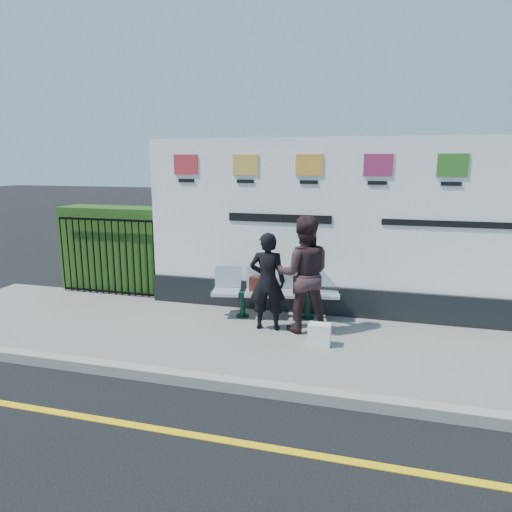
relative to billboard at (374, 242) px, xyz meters
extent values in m
plane|color=black|center=(-0.50, -3.85, -1.42)|extent=(80.00, 80.00, 0.00)
cube|color=slate|center=(-0.50, -1.35, -1.36)|extent=(14.00, 3.00, 0.12)
cube|color=gray|center=(-0.50, -2.85, -1.35)|extent=(14.00, 0.18, 0.14)
cube|color=yellow|center=(-0.50, -3.85, -1.42)|extent=(14.00, 0.10, 0.01)
cube|color=black|center=(0.00, 0.00, -1.05)|extent=(8.00, 0.30, 0.50)
cube|color=white|center=(0.00, 0.00, 0.45)|extent=(8.00, 0.14, 2.50)
cube|color=#264E17|center=(-5.08, 0.45, -0.45)|extent=(2.35, 0.70, 1.70)
imported|color=black|center=(-1.57, -1.01, -0.53)|extent=(0.60, 0.43, 1.55)
imported|color=#312023|center=(-1.02, -0.94, -0.39)|extent=(1.01, 0.86, 1.81)
cube|color=black|center=(-1.84, -0.52, -0.72)|extent=(0.33, 0.20, 0.24)
cube|color=white|center=(-0.68, -1.47, -1.14)|extent=(0.32, 0.19, 0.32)
camera|label=1|loc=(0.07, -7.69, 1.32)|focal=32.00mm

